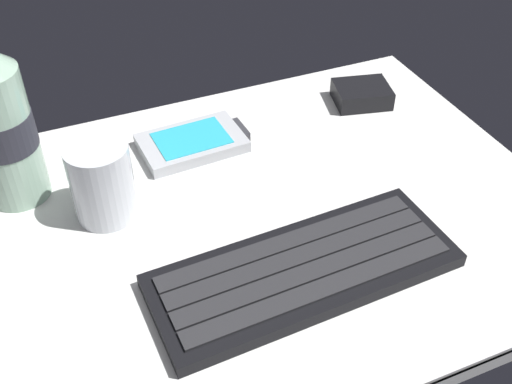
{
  "coord_description": "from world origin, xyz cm",
  "views": [
    {
      "loc": [
        -18.61,
        -44.0,
        43.73
      ],
      "look_at": [
        0.0,
        0.0,
        3.0
      ],
      "focal_mm": 43.33,
      "sensor_mm": 36.0,
      "label": 1
    }
  ],
  "objects_px": {
    "handheld_device": "(193,143)",
    "juice_cup": "(102,184)",
    "charger_block": "(362,94)",
    "keyboard": "(304,270)"
  },
  "relations": [
    {
      "from": "handheld_device",
      "to": "juice_cup",
      "type": "distance_m",
      "value": 0.14
    },
    {
      "from": "handheld_device",
      "to": "juice_cup",
      "type": "height_order",
      "value": "juice_cup"
    },
    {
      "from": "juice_cup",
      "to": "charger_block",
      "type": "relative_size",
      "value": 1.21
    },
    {
      "from": "handheld_device",
      "to": "charger_block",
      "type": "bearing_deg",
      "value": 2.44
    },
    {
      "from": "handheld_device",
      "to": "juice_cup",
      "type": "relative_size",
      "value": 1.54
    },
    {
      "from": "handheld_device",
      "to": "charger_block",
      "type": "xyz_separation_m",
      "value": [
        0.24,
        0.01,
        0.0
      ]
    },
    {
      "from": "keyboard",
      "to": "handheld_device",
      "type": "relative_size",
      "value": 2.25
    },
    {
      "from": "handheld_device",
      "to": "charger_block",
      "type": "height_order",
      "value": "charger_block"
    },
    {
      "from": "keyboard",
      "to": "handheld_device",
      "type": "height_order",
      "value": "keyboard"
    },
    {
      "from": "charger_block",
      "to": "juice_cup",
      "type": "bearing_deg",
      "value": -166.5
    }
  ]
}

